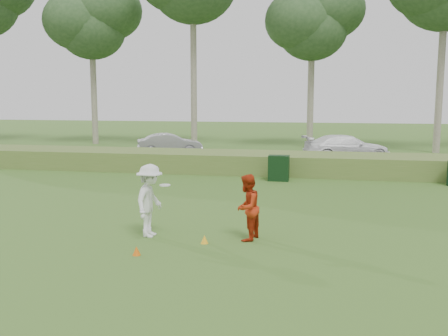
% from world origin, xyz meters
% --- Properties ---
extents(ground, '(120.00, 120.00, 0.00)m').
position_xyz_m(ground, '(0.00, 0.00, 0.00)').
color(ground, '#345E1F').
rests_on(ground, ground).
extents(reed_strip, '(80.00, 3.00, 0.90)m').
position_xyz_m(reed_strip, '(0.00, 12.00, 0.45)').
color(reed_strip, '#506E2C').
rests_on(reed_strip, ground).
extents(park_road, '(80.00, 6.00, 0.06)m').
position_xyz_m(park_road, '(0.00, 17.00, 0.03)').
color(park_road, '#2D2D2D').
rests_on(park_road, ground).
extents(tree_2, '(6.50, 6.50, 12.00)m').
position_xyz_m(tree_2, '(-14.00, 24.00, 8.97)').
color(tree_2, gray).
rests_on(tree_2, ground).
extents(tree_4, '(6.24, 6.24, 11.50)m').
position_xyz_m(tree_4, '(2.00, 24.50, 8.59)').
color(tree_4, gray).
rests_on(tree_4, ground).
extents(player_white, '(0.90, 1.21, 1.83)m').
position_xyz_m(player_white, '(-1.20, 0.57, 0.92)').
color(player_white, white).
rests_on(player_white, ground).
extents(player_red, '(0.79, 0.92, 1.63)m').
position_xyz_m(player_red, '(1.23, 0.73, 0.81)').
color(player_red, '#AF2A0F').
rests_on(player_red, ground).
extents(cone_orange, '(0.18, 0.18, 0.20)m').
position_xyz_m(cone_orange, '(-0.98, -0.94, 0.10)').
color(cone_orange, orange).
rests_on(cone_orange, ground).
extents(cone_yellow, '(0.18, 0.18, 0.20)m').
position_xyz_m(cone_yellow, '(0.28, 0.23, 0.10)').
color(cone_yellow, yellow).
rests_on(cone_yellow, ground).
extents(utility_cabinet, '(0.87, 0.55, 1.07)m').
position_xyz_m(utility_cabinet, '(1.19, 9.72, 0.54)').
color(utility_cabinet, black).
rests_on(utility_cabinet, ground).
extents(car_mid, '(4.10, 2.73, 1.28)m').
position_xyz_m(car_mid, '(-6.08, 17.61, 0.70)').
color(car_mid, '#B6B6BA').
rests_on(car_mid, park_road).
extents(car_right, '(5.09, 3.16, 1.38)m').
position_xyz_m(car_right, '(4.25, 17.10, 0.75)').
color(car_right, white).
rests_on(car_right, park_road).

